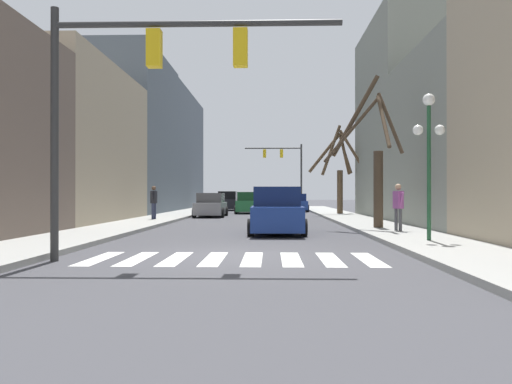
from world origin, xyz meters
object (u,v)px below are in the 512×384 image
traffic_signal_near (140,76)px  car_parked_left_far (228,202)px  street_lamp_right_corner (429,136)px  street_tree_left_mid (339,169)px  traffic_signal_far (286,163)px  street_tree_left_near (373,161)px  car_at_intersection (296,203)px  car_parked_right_far (277,212)px  pedestrian_near_right_corner (398,203)px  car_driving_away_lane (211,206)px  car_parked_left_near (249,203)px  pedestrian_crossing_street (154,199)px

traffic_signal_near → car_parked_left_far: size_ratio=1.38×
street_lamp_right_corner → street_tree_left_mid: 20.58m
traffic_signal_far → street_tree_left_near: traffic_signal_far is taller
car_at_intersection → street_tree_left_near: bearing=-175.1°
street_tree_left_near → street_lamp_right_corner: bearing=-85.3°
street_lamp_right_corner → car_parked_right_far: street_lamp_right_corner is taller
car_parked_right_far → car_parked_left_far: bearing=8.8°
street_lamp_right_corner → car_parked_left_far: 33.17m
traffic_signal_far → pedestrian_near_right_corner: size_ratio=3.77×
car_driving_away_lane → car_parked_left_far: bearing=0.0°
traffic_signal_far → car_parked_right_far: size_ratio=1.38×
car_parked_right_far → car_driving_away_lane: bearing=16.8°
car_parked_right_far → pedestrian_near_right_corner: 4.57m
car_at_intersection → car_parked_left_far: car_parked_left_far is taller
pedestrian_near_right_corner → street_tree_left_mid: street_tree_left_mid is taller
car_driving_away_lane → street_tree_left_near: size_ratio=0.72×
car_parked_right_far → street_lamp_right_corner: bearing=-134.9°
car_driving_away_lane → pedestrian_near_right_corner: (8.75, -14.63, 0.44)m
street_tree_left_mid → traffic_signal_far: bearing=102.2°
car_parked_left_near → pedestrian_near_right_corner: pedestrian_near_right_corner is taller
street_tree_left_mid → pedestrian_near_right_corner: bearing=-90.4°
street_lamp_right_corner → car_driving_away_lane: size_ratio=0.95×
street_tree_left_mid → car_parked_left_far: bearing=128.0°
car_parked_left_near → pedestrian_crossing_street: (-4.70, -12.29, 0.44)m
car_driving_away_lane → pedestrian_near_right_corner: size_ratio=2.60×
car_driving_away_lane → street_tree_left_mid: street_tree_left_mid is taller
street_lamp_right_corner → pedestrian_near_right_corner: 4.32m
car_parked_left_near → car_at_intersection: (3.93, 4.46, -0.05)m
street_tree_left_near → car_at_intersection: bearing=94.9°
car_parked_left_near → street_tree_left_mid: size_ratio=0.68×
street_lamp_right_corner → car_parked_left_near: (-6.39, 24.58, -2.44)m
street_tree_left_near → traffic_signal_far: bearing=95.0°
car_driving_away_lane → car_at_intersection: bearing=-30.4°
pedestrian_near_right_corner → street_tree_left_near: (-0.53, 1.84, 1.68)m
street_lamp_right_corner → car_driving_away_lane: (-8.68, 18.44, -2.48)m
car_at_intersection → pedestrian_crossing_street: (-8.63, -16.76, 0.49)m
street_lamp_right_corner → car_parked_right_far: (-4.45, 4.44, -2.39)m
car_parked_right_far → street_tree_left_near: bearing=-73.0°
traffic_signal_near → car_parked_left_near: (1.24, 28.33, -3.39)m
pedestrian_crossing_street → street_tree_left_near: size_ratio=0.29×
car_at_intersection → car_driving_away_lane: (-6.22, -10.61, 0.01)m
traffic_signal_far → car_at_intersection: size_ratio=1.36×
street_lamp_right_corner → pedestrian_near_right_corner: street_lamp_right_corner is taller
car_parked_left_far → pedestrian_crossing_street: (-2.40, -19.63, 0.40)m
pedestrian_crossing_street → pedestrian_near_right_corner: 14.01m
car_parked_right_far → pedestrian_crossing_street: pedestrian_crossing_street is taller
car_parked_left_far → pedestrian_near_right_corner: size_ratio=2.72×
pedestrian_crossing_street → street_tree_left_near: bearing=-113.0°
car_parked_left_near → pedestrian_near_right_corner: (6.46, -20.77, 0.40)m
traffic_signal_far → car_driving_away_lane: bearing=-107.6°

